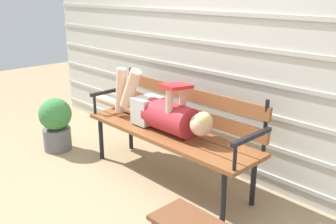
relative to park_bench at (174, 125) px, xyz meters
The scene contains 5 objects.
ground_plane 0.57m from the park_bench, 90.00° to the right, with size 12.00×12.00×0.00m, color tan.
house_siding 0.84m from the park_bench, 90.00° to the left, with size 5.26×0.08×2.43m.
park_bench is the anchor object (origin of this frame).
reclining_person 0.18m from the park_bench, 146.15° to the right, with size 1.66×0.27×0.52m.
potted_plant 1.43m from the park_bench, 160.15° to the right, with size 0.35×0.35×0.58m.
Camera 1 is at (2.30, -2.01, 1.69)m, focal length 40.52 mm.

